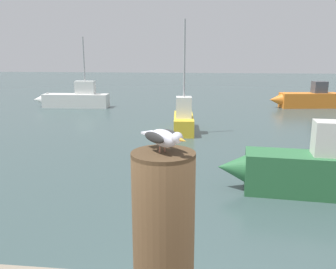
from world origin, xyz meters
TOP-DOWN VIEW (x-y plane):
  - mooring_post at (-0.30, -0.43)m, footprint 0.38×0.38m
  - seagull at (-0.29, -0.43)m, footprint 0.30×0.32m
  - boat_white at (-8.12, 17.77)m, footprint 4.59×1.13m
  - boat_orange at (5.74, 19.15)m, footprint 4.19×1.55m
  - boat_yellow at (-0.99, 11.91)m, footprint 0.99×3.22m
  - boat_green at (2.12, 5.37)m, footprint 3.58×1.16m

SIDE VIEW (x-z plane):
  - boat_yellow at x=-0.99m, z-range -1.73..2.66m
  - boat_white at x=-8.12m, z-range -1.55..2.56m
  - boat_orange at x=5.74m, z-range -0.27..1.29m
  - boat_green at x=2.12m, z-range -1.31..2.49m
  - mooring_post at x=-0.30m, z-range 1.41..2.52m
  - seagull at x=-0.29m, z-range 2.54..2.68m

